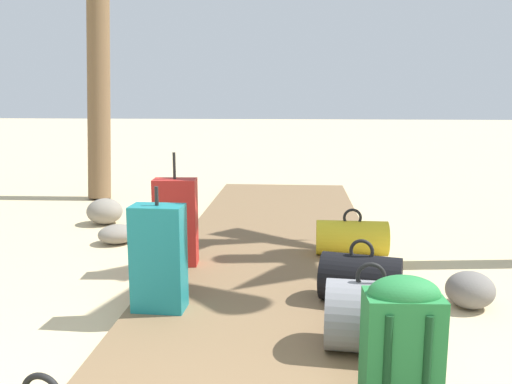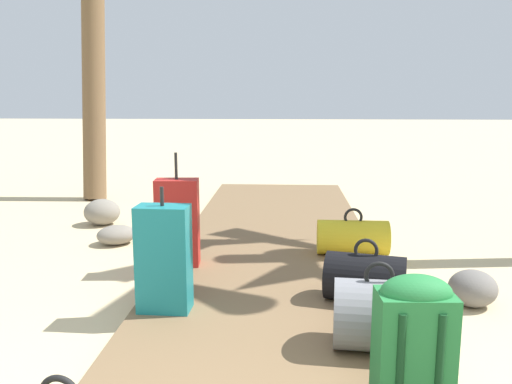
% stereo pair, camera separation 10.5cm
% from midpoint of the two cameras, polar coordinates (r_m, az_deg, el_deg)
% --- Properties ---
extents(ground_plane, '(60.00, 60.00, 0.00)m').
position_cam_midpoint_polar(ground_plane, '(4.18, 2.27, -10.16)').
color(ground_plane, '#D1BA8C').
extents(boardwalk, '(1.83, 7.30, 0.08)m').
position_cam_midpoint_polar(boardwalk, '(4.86, 2.59, -6.72)').
color(boardwalk, brown).
rests_on(boardwalk, ground).
extents(suitcase_teal, '(0.34, 0.21, 0.81)m').
position_cam_midpoint_polar(suitcase_teal, '(3.51, -9.50, -6.95)').
color(suitcase_teal, '#197A7F').
rests_on(suitcase_teal, boardwalk).
extents(suitcase_red, '(0.36, 0.22, 0.93)m').
position_cam_midpoint_polar(suitcase_red, '(4.42, -7.88, -3.18)').
color(suitcase_red, red).
rests_on(suitcase_red, boardwalk).
extents(duffel_bag_black, '(0.59, 0.45, 0.44)m').
position_cam_midpoint_polar(duffel_bag_black, '(3.71, 11.91, -9.02)').
color(duffel_bag_black, black).
rests_on(duffel_bag_black, boardwalk).
extents(duffel_bag_grey, '(0.51, 0.43, 0.50)m').
position_cam_midpoint_polar(duffel_bag_grey, '(3.05, 12.99, -12.78)').
color(duffel_bag_grey, slate).
rests_on(duffel_bag_grey, boardwalk).
extents(duffel_bag_yellow, '(0.62, 0.32, 0.42)m').
position_cam_midpoint_polar(duffel_bag_yellow, '(4.77, 10.81, -4.82)').
color(duffel_bag_yellow, gold).
rests_on(duffel_bag_yellow, boardwalk).
extents(backpack_green, '(0.35, 0.25, 0.60)m').
position_cam_midpoint_polar(backpack_green, '(2.57, 16.48, -14.61)').
color(backpack_green, '#237538').
rests_on(backpack_green, boardwalk).
extents(rock_left_near, '(0.52, 0.51, 0.30)m').
position_cam_midpoint_polar(rock_left_near, '(6.37, -15.39, -2.00)').
color(rock_left_near, gray).
rests_on(rock_left_near, ground).
extents(rock_left_mid, '(0.50, 0.49, 0.19)m').
position_cam_midpoint_polar(rock_left_mid, '(5.52, -14.04, -4.37)').
color(rock_left_mid, gray).
rests_on(rock_left_mid, ground).
extents(rock_right_far, '(0.48, 0.48, 0.25)m').
position_cam_midpoint_polar(rock_right_far, '(4.08, 22.58, -9.61)').
color(rock_right_far, slate).
rests_on(rock_right_far, ground).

